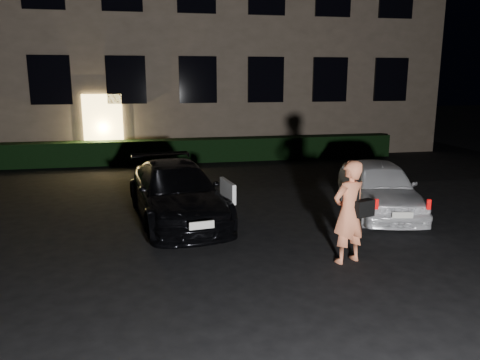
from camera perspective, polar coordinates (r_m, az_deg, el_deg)
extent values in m
plane|color=black|center=(7.71, 4.15, -11.35)|extent=(80.00, 80.00, 0.00)
cube|color=brown|center=(22.07, -6.50, 19.91)|extent=(20.00, 8.00, 12.00)
cube|color=#FFD670|center=(17.90, -16.31, 6.00)|extent=(1.40, 0.10, 2.50)
cube|color=black|center=(18.04, -22.14, 11.22)|extent=(1.40, 0.10, 1.70)
cube|color=black|center=(17.75, -13.70, 11.77)|extent=(1.40, 0.10, 1.70)
cube|color=black|center=(17.83, -5.15, 12.06)|extent=(1.40, 0.10, 1.70)
cube|color=black|center=(18.29, 3.16, 12.10)|extent=(1.40, 0.10, 1.70)
cube|color=black|center=(19.10, 10.91, 11.92)|extent=(1.40, 0.10, 1.70)
cube|color=black|center=(20.21, 17.91, 11.57)|extent=(1.40, 0.10, 1.70)
cube|color=black|center=(17.60, -4.83, 3.65)|extent=(15.00, 0.70, 0.85)
imported|color=black|center=(10.40, -7.76, -1.49)|extent=(2.32, 4.49, 1.24)
cube|color=white|center=(9.84, -1.51, -1.28)|extent=(0.20, 0.89, 0.41)
cube|color=silver|center=(8.33, -4.70, -5.50)|extent=(0.46, 0.10, 0.14)
imported|color=white|center=(11.30, 16.58, -0.82)|extent=(2.19, 3.82, 1.23)
cube|color=red|center=(9.55, 16.29, -2.85)|extent=(0.08, 0.06, 0.20)
cube|color=red|center=(9.86, 22.04, -2.78)|extent=(0.08, 0.06, 0.20)
cube|color=silver|center=(9.71, 19.21, -4.05)|extent=(0.41, 0.12, 0.12)
imported|color=#E87E55|center=(8.08, 13.11, -3.82)|extent=(0.75, 0.61, 1.77)
cube|color=black|center=(8.13, 14.85, -3.34)|extent=(0.39, 0.27, 0.28)
cube|color=black|center=(7.98, 14.20, -0.63)|extent=(0.06, 0.07, 0.55)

